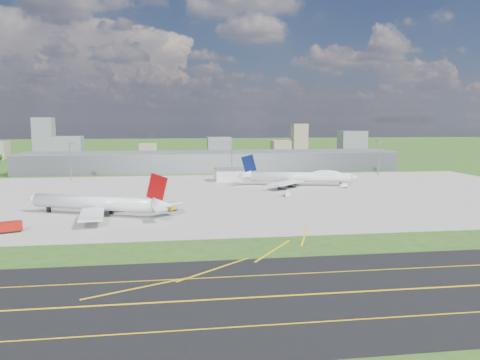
{
  "coord_description": "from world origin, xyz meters",
  "views": [
    {
      "loc": [
        -30.76,
        -212.7,
        40.96
      ],
      "look_at": [
        4.36,
        33.81,
        9.0
      ],
      "focal_mm": 35.0,
      "sensor_mm": 36.0,
      "label": 1
    }
  ],
  "objects": [
    {
      "name": "tree_far_e",
      "position": [
        160.0,
        285.0,
        4.53
      ],
      "size": [
        6.3,
        6.3,
        7.7
      ],
      "color": "#382314",
      "rests_on": "ground"
    },
    {
      "name": "mast_east",
      "position": [
        120.0,
        115.0,
        17.71
      ],
      "size": [
        3.5,
        2.0,
        25.9
      ],
      "color": "gray",
      "rests_on": "ground"
    },
    {
      "name": "tug_yellow",
      "position": [
        -31.58,
        -1.95,
        0.98
      ],
      "size": [
        4.25,
        4.31,
        1.89
      ],
      "rotation": [
        0.0,
        0.0,
        0.81
      ],
      "color": "yellow",
      "rests_on": "ground"
    },
    {
      "name": "bldg_w",
      "position": [
        -140.0,
        300.0,
        12.0
      ],
      "size": [
        28.0,
        22.0,
        24.0
      ],
      "primitive_type": "cube",
      "color": "slate",
      "rests_on": "ground"
    },
    {
      "name": "bldg_c",
      "position": [
        20.0,
        310.0,
        11.0
      ],
      "size": [
        26.0,
        20.0,
        22.0
      ],
      "primitive_type": "cube",
      "color": "slate",
      "rests_on": "ground"
    },
    {
      "name": "bldg_e",
      "position": [
        180.0,
        320.0,
        14.0
      ],
      "size": [
        30.0,
        22.0,
        28.0
      ],
      "primitive_type": "cube",
      "color": "slate",
      "rests_on": "ground"
    },
    {
      "name": "taxiway",
      "position": [
        0.0,
        -110.0,
        0.03
      ],
      "size": [
        1400.0,
        60.0,
        0.06
      ],
      "primitive_type": "cube",
      "color": "black",
      "rests_on": "ground"
    },
    {
      "name": "van_white_far",
      "position": [
        71.08,
        56.36,
        1.24
      ],
      "size": [
        5.17,
        3.55,
        2.45
      ],
      "rotation": [
        0.0,
        0.0,
        0.31
      ],
      "color": "white",
      "rests_on": "ground"
    },
    {
      "name": "fire_truck",
      "position": [
        -91.02,
        -35.28,
        1.98
      ],
      "size": [
        9.7,
        6.6,
        3.99
      ],
      "rotation": [
        0.0,
        0.0,
        0.39
      ],
      "color": "#9A120B",
      "rests_on": "ground"
    },
    {
      "name": "bldg_cw",
      "position": [
        -60.0,
        340.0,
        7.0
      ],
      "size": [
        20.0,
        18.0,
        14.0
      ],
      "primitive_type": "cube",
      "color": "gray",
      "rests_on": "ground"
    },
    {
      "name": "mast_west",
      "position": [
        -100.0,
        115.0,
        17.71
      ],
      "size": [
        3.5,
        2.0,
        25.9
      ],
      "color": "gray",
      "rests_on": "ground"
    },
    {
      "name": "bldg_tall_w",
      "position": [
        -180.0,
        360.0,
        22.0
      ],
      "size": [
        22.0,
        20.0,
        44.0
      ],
      "primitive_type": "cube",
      "color": "slate",
      "rests_on": "ground"
    },
    {
      "name": "terminal",
      "position": [
        0.0,
        165.0,
        7.5
      ],
      "size": [
        300.0,
        42.0,
        15.0
      ],
      "primitive_type": "cube",
      "color": "gray",
      "rests_on": "ground"
    },
    {
      "name": "bldg_ce",
      "position": [
        100.0,
        350.0,
        8.0
      ],
      "size": [
        22.0,
        24.0,
        16.0
      ],
      "primitive_type": "cube",
      "color": "gray",
      "rests_on": "ground"
    },
    {
      "name": "van_white_near",
      "position": [
        29.45,
        30.19,
        1.44
      ],
      "size": [
        3.1,
        5.96,
        2.88
      ],
      "rotation": [
        0.0,
        0.0,
        1.48
      ],
      "color": "white",
      "rests_on": "ground"
    },
    {
      "name": "tree_w",
      "position": [
        -110.0,
        265.0,
        4.86
      ],
      "size": [
        6.75,
        6.75,
        8.25
      ],
      "color": "#382314",
      "rests_on": "ground"
    },
    {
      "name": "tree_c",
      "position": [
        -20.0,
        280.0,
        5.84
      ],
      "size": [
        8.1,
        8.1,
        9.9
      ],
      "color": "#382314",
      "rests_on": "ground"
    },
    {
      "name": "mast_center",
      "position": [
        10.0,
        115.0,
        17.71
      ],
      "size": [
        3.5,
        2.0,
        25.9
      ],
      "color": "gray",
      "rests_on": "ground"
    },
    {
      "name": "ops_building",
      "position": [
        10.0,
        100.0,
        4.0
      ],
      "size": [
        26.0,
        16.0,
        8.0
      ],
      "primitive_type": "cube",
      "color": "silver",
      "rests_on": "ground"
    },
    {
      "name": "airliner_red_twin",
      "position": [
        -63.03,
        -8.0,
        5.15
      ],
      "size": [
        66.81,
        50.4,
        19.35
      ],
      "rotation": [
        0.0,
        0.0,
        2.73
      ],
      "color": "silver",
      "rests_on": "ground"
    },
    {
      "name": "apron",
      "position": [
        10.0,
        40.0,
        0.04
      ],
      "size": [
        360.0,
        190.0,
        0.08
      ],
      "primitive_type": "cube",
      "color": "gray",
      "rests_on": "ground"
    },
    {
      "name": "airliner_blue_quad",
      "position": [
        47.76,
        70.08,
        5.44
      ],
      "size": [
        73.99,
        57.04,
        19.58
      ],
      "rotation": [
        0.0,
        0.0,
        -0.25
      ],
      "color": "silver",
      "rests_on": "ground"
    },
    {
      "name": "ground",
      "position": [
        0.0,
        150.0,
        0.0
      ],
      "size": [
        1400.0,
        1400.0,
        0.0
      ],
      "primitive_type": "plane",
      "color": "#275119",
      "rests_on": "ground"
    },
    {
      "name": "bldg_tall_e",
      "position": [
        140.0,
        410.0,
        18.0
      ],
      "size": [
        20.0,
        18.0,
        36.0
      ],
      "primitive_type": "cube",
      "color": "gray",
      "rests_on": "ground"
    },
    {
      "name": "tree_e",
      "position": [
        70.0,
        275.0,
        5.51
      ],
      "size": [
        7.65,
        7.65,
        9.35
      ],
      "color": "#382314",
      "rests_on": "ground"
    }
  ]
}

